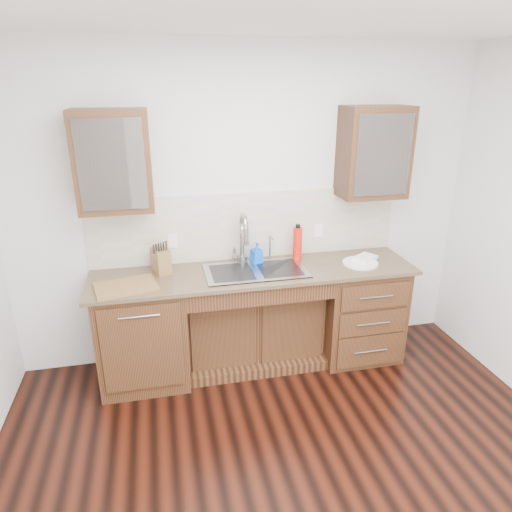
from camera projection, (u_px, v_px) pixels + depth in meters
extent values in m
cube|color=black|center=(305.00, 500.00, 2.83)|extent=(4.00, 3.50, 0.10)
cube|color=silver|center=(246.00, 208.00, 3.97)|extent=(4.00, 0.10, 2.70)
cube|color=#593014|center=(143.00, 332.00, 3.78)|extent=(0.70, 0.62, 0.88)
cube|color=#593014|center=(253.00, 324.00, 4.08)|extent=(1.20, 0.44, 0.70)
cube|color=#593014|center=(356.00, 309.00, 4.16)|extent=(0.70, 0.62, 0.88)
cube|color=#84705B|center=(255.00, 272.00, 3.79)|extent=(2.70, 0.65, 0.03)
cube|color=beige|center=(248.00, 226.00, 3.97)|extent=(2.70, 0.02, 0.59)
cube|color=#9E9EA5|center=(256.00, 281.00, 3.81)|extent=(0.84, 0.46, 0.19)
cylinder|color=#999993|center=(242.00, 240.00, 3.90)|extent=(0.04, 0.04, 0.40)
cylinder|color=#999993|center=(270.00, 247.00, 3.99)|extent=(0.02, 0.02, 0.24)
cube|color=#593014|center=(113.00, 161.00, 3.39)|extent=(0.55, 0.34, 0.75)
cube|color=#593014|center=(374.00, 152.00, 3.81)|extent=(0.55, 0.34, 0.75)
cube|color=white|center=(173.00, 241.00, 3.86)|extent=(0.08, 0.01, 0.12)
cube|color=white|center=(318.00, 231.00, 4.12)|extent=(0.08, 0.01, 0.12)
imported|color=blue|center=(257.00, 253.00, 3.91)|extent=(0.11, 0.11, 0.19)
cylinder|color=red|center=(297.00, 244.00, 3.97)|extent=(0.09, 0.09, 0.30)
cylinder|color=white|center=(360.00, 263.00, 3.93)|extent=(0.40, 0.40, 0.02)
cube|color=silver|center=(365.00, 258.00, 3.98)|extent=(0.24, 0.22, 0.03)
cube|color=#995631|center=(161.00, 261.00, 3.72)|extent=(0.17, 0.21, 0.20)
cube|color=#9A6231|center=(126.00, 287.00, 3.47)|extent=(0.51, 0.40, 0.02)
imported|color=white|center=(97.00, 170.00, 3.39)|extent=(0.11, 0.11, 0.09)
imported|color=white|center=(128.00, 169.00, 3.43)|extent=(0.10, 0.10, 0.08)
imported|color=white|center=(365.00, 159.00, 3.82)|extent=(0.15, 0.15, 0.10)
imported|color=silver|center=(378.00, 159.00, 3.84)|extent=(0.12, 0.12, 0.09)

